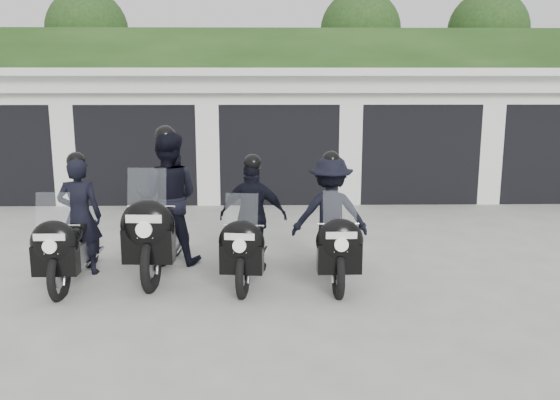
{
  "coord_description": "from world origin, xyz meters",
  "views": [
    {
      "loc": [
        -0.24,
        -7.39,
        2.72
      ],
      "look_at": [
        -0.08,
        0.82,
        1.05
      ],
      "focal_mm": 38.0,
      "sensor_mm": 36.0,
      "label": 1
    }
  ],
  "objects_px": {
    "police_bike_a": "(74,230)",
    "police_bike_d": "(331,222)",
    "police_bike_c": "(252,224)",
    "police_bike_b": "(165,207)"
  },
  "relations": [
    {
      "from": "police_bike_a",
      "to": "police_bike_d",
      "type": "height_order",
      "value": "police_bike_d"
    },
    {
      "from": "police_bike_c",
      "to": "police_bike_d",
      "type": "bearing_deg",
      "value": 7.18
    },
    {
      "from": "police_bike_b",
      "to": "police_bike_c",
      "type": "height_order",
      "value": "police_bike_b"
    },
    {
      "from": "police_bike_a",
      "to": "police_bike_b",
      "type": "relative_size",
      "value": 0.84
    },
    {
      "from": "police_bike_b",
      "to": "police_bike_d",
      "type": "relative_size",
      "value": 1.18
    },
    {
      "from": "police_bike_b",
      "to": "police_bike_c",
      "type": "relative_size",
      "value": 1.21
    },
    {
      "from": "police_bike_a",
      "to": "police_bike_c",
      "type": "bearing_deg",
      "value": 2.73
    },
    {
      "from": "police_bike_b",
      "to": "police_bike_d",
      "type": "height_order",
      "value": "police_bike_b"
    },
    {
      "from": "police_bike_a",
      "to": "police_bike_d",
      "type": "relative_size",
      "value": 1.0
    },
    {
      "from": "police_bike_b",
      "to": "police_bike_c",
      "type": "xyz_separation_m",
      "value": [
        1.27,
        -0.43,
        -0.15
      ]
    }
  ]
}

